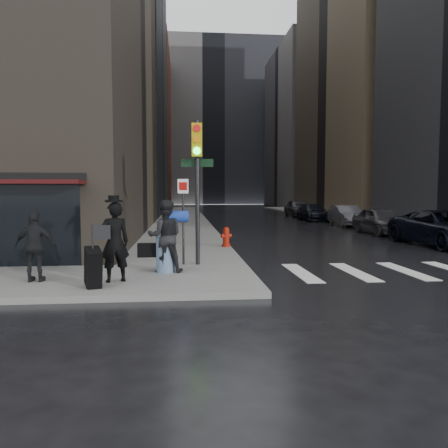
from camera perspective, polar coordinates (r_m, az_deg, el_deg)
The scene contains 19 objects.
ground at distance 11.62m, azimuth -5.61°, elevation -7.55°, with size 140.00×140.00×0.00m, color black.
sidewalk_left at distance 38.44m, azimuth -5.49°, elevation 0.78°, with size 4.00×50.00×0.15m, color slate.
sidewalk_right at distance 40.73m, azimuth 13.88°, elevation 0.87°, with size 3.00×50.00×0.15m, color slate.
crosswalk at distance 14.63m, azimuth 25.40°, elevation -5.48°, with size 8.50×3.00×0.01m.
bldg_left_mid at distance 53.12m, azimuth -20.70°, elevation 19.94°, with size 22.00×24.00×34.00m, color slate.
bldg_left_far at distance 75.28m, azimuth -15.71°, elevation 12.18°, with size 22.00×20.00×26.00m, color brown.
bldg_right_mid at distance 55.68m, azimuth 24.42°, elevation 21.23°, with size 22.00×22.00×38.00m, color #897354.
bldg_right_far at distance 74.76m, azimuth 15.28°, elevation 11.86°, with size 22.00×20.00×25.00m, color slate.
bldg_distant at distance 90.60m, azimuth -1.63°, elevation 12.87°, with size 40.00×12.00×32.00m, color slate.
man_overcoat at distance 10.94m, azimuth -14.64°, elevation -2.77°, with size 1.10×1.39×2.17m.
man_jeans at distance 12.10m, azimuth -7.72°, elevation -1.58°, with size 1.43×0.79×2.00m.
man_greycoat at distance 11.69m, azimuth -23.41°, elevation -2.71°, with size 1.04×0.47×1.75m.
traffic_light at distance 13.18m, azimuth -3.68°, elevation 6.75°, with size 1.08×0.51×4.34m.
fire_hydrant at distance 17.69m, azimuth 0.28°, elevation -1.81°, with size 0.46×0.35×0.80m.
parked_car_0 at distance 21.23m, azimuth 26.89°, elevation -0.51°, with size 2.61×5.66×1.57m, color black.
parked_car_1 at distance 26.10m, azimuth 19.73°, elevation 0.45°, with size 1.80×4.49×1.53m, color #424147.
parked_car_2 at distance 31.43m, azimuth 15.68°, elevation 1.04°, with size 1.51×4.32×1.42m, color #504F55.
parked_car_3 at distance 36.62m, azimuth 11.56°, elevation 1.48°, with size 1.88×4.63×1.34m, color black.
parked_car_4 at distance 42.16m, azimuth 9.63°, elevation 2.05°, with size 1.92×4.78×1.63m, color #3D3D42.
Camera 1 is at (0.05, -11.37, 2.37)m, focal length 35.00 mm.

